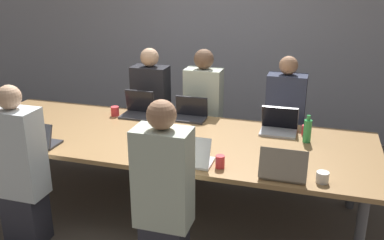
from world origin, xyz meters
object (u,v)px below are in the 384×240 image
object	(u,v)px
cup_near_midright	(220,162)
laptop_far_right	(279,125)
person_far_midleft	(151,110)
person_near_midright	(163,196)
laptop_near_midright	(190,156)
laptop_far_center	(190,113)
person_far_center	(203,113)
laptop_far_midleft	(138,108)
laptop_near_left	(39,139)
laptop_near_right	(283,169)
cup_near_right	(322,177)
bottle_far_right	(307,131)
cup_far_midleft	(115,111)
stapler	(169,143)
cup_far_right	(306,130)
person_near_left	(20,170)
person_far_right	(284,123)

from	to	relation	value
cup_near_midright	laptop_far_right	distance (m)	0.98
person_far_midleft	person_near_midright	world-z (taller)	same
laptop_near_midright	laptop_far_center	distance (m)	1.10
person_far_center	person_far_midleft	bearing A→B (deg)	-175.01
laptop_far_midleft	laptop_far_right	world-z (taller)	laptop_far_midleft
laptop_near_left	laptop_near_right	world-z (taller)	laptop_near_right
person_near_midright	cup_near_right	distance (m)	1.16
laptop_near_midright	bottle_far_right	bearing A→B (deg)	-138.88
cup_far_midleft	laptop_far_right	size ratio (longest dim) A/B	0.29
laptop_far_midleft	stapler	size ratio (longest dim) A/B	2.06
cup_far_midleft	laptop_near_right	xyz separation A→B (m)	(1.84, -0.94, 0.02)
laptop_near_left	stapler	bearing A→B (deg)	-163.17
laptop_near_midright	cup_far_right	world-z (taller)	laptop_near_midright
cup_near_midright	person_far_center	world-z (taller)	person_far_center
cup_far_right	laptop_near_left	distance (m)	2.41
cup_far_midleft	person_near_left	bearing A→B (deg)	-99.61
cup_far_midleft	cup_far_right	world-z (taller)	cup_far_midleft
bottle_far_right	laptop_near_left	xyz separation A→B (m)	(-2.24, -0.78, -0.04)
cup_far_midleft	laptop_far_center	xyz separation A→B (m)	(0.79, 0.13, 0.02)
person_far_right	person_near_left	xyz separation A→B (m)	(-1.94, -1.78, -0.00)
laptop_far_center	stapler	distance (m)	0.75
laptop_near_midright	laptop_far_right	world-z (taller)	laptop_far_right
person_far_center	stapler	size ratio (longest dim) A/B	8.99
cup_far_midleft	person_near_midright	distance (m)	1.72
laptop_far_right	person_far_right	xyz separation A→B (m)	(0.01, 0.48, -0.14)
cup_far_midleft	laptop_far_right	xyz separation A→B (m)	(1.71, 0.01, 0.02)
cup_near_midright	person_near_left	xyz separation A→B (m)	(-1.57, -0.38, -0.12)
bottle_far_right	laptop_far_center	world-z (taller)	bottle_far_right
bottle_far_right	laptop_near_right	xyz separation A→B (m)	(-0.14, -0.77, -0.04)
person_far_right	laptop_near_left	distance (m)	2.45
cup_far_midleft	person_far_center	world-z (taller)	person_far_center
cup_near_right	bottle_far_right	bearing A→B (deg)	100.88
cup_far_right	cup_near_right	xyz separation A→B (m)	(0.16, -0.94, -0.01)
person_near_midright	cup_near_midright	world-z (taller)	person_near_midright
cup_near_midright	laptop_near_left	xyz separation A→B (m)	(-1.61, -0.04, 0.01)
cup_far_right	cup_near_right	bearing A→B (deg)	-80.12
laptop_far_right	person_near_midright	bearing A→B (deg)	-115.82
cup_far_right	bottle_far_right	size ratio (longest dim) A/B	0.37
person_far_midleft	laptop_near_midright	bearing A→B (deg)	-56.99
stapler	cup_far_midleft	bearing A→B (deg)	163.82
person_far_right	cup_near_midright	bearing A→B (deg)	-104.75
person_far_right	person_far_midleft	bearing A→B (deg)	-178.14
laptop_near_midright	person_far_right	xyz separation A→B (m)	(0.61, 1.41, -0.14)
bottle_far_right	cup_near_right	size ratio (longest dim) A/B	2.75
cup_near_right	cup_far_midleft	bearing A→B (deg)	156.33
laptop_far_right	cup_far_right	xyz separation A→B (m)	(0.25, -0.00, -0.03)
cup_far_right	cup_near_right	world-z (taller)	cup_far_right
person_far_right	bottle_far_right	xyz separation A→B (m)	(0.25, -0.66, 0.18)
cup_far_midleft	laptop_near_right	distance (m)	2.07
laptop_near_left	cup_near_midright	bearing A→B (deg)	-178.67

